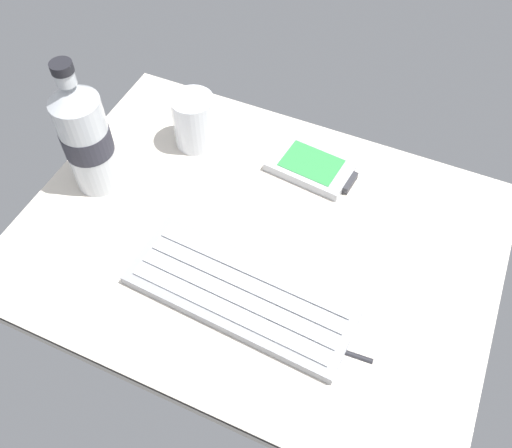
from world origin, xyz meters
The scene contains 6 objects.
ground_plane centered at (0.00, -0.23, -0.99)cm, with size 64.00×48.00×2.80cm.
keyboard centered at (2.07, -9.02, 0.81)cm, with size 29.60×12.70×1.70cm.
handheld_device centered at (2.57, 14.64, 0.73)cm, with size 13.36×8.91×1.50cm.
juice_cup centered at (-15.91, 12.91, 3.91)cm, with size 6.40×6.40×8.50cm.
water_bottle centered at (-25.09, 0.00, 9.01)cm, with size 6.73×6.73×20.80cm.
stylus_pen centered at (15.00, -11.00, 0.35)cm, with size 0.70×0.70×9.50cm, color #26262B.
Camera 1 is at (17.47, -39.06, 60.86)cm, focal length 38.35 mm.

